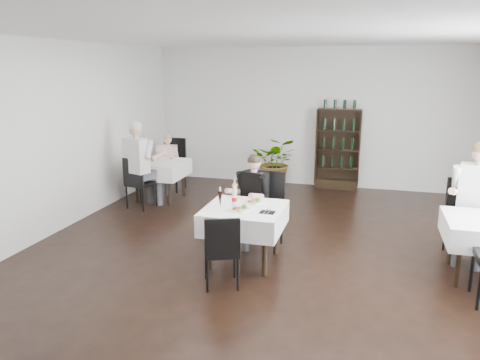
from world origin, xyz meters
name	(u,v)px	position (x,y,z in m)	size (l,w,h in m)	color
room_shell	(267,154)	(0.00, 0.00, 1.50)	(9.00, 9.00, 9.00)	black
wine_shelf	(338,150)	(0.60, 4.31, 0.85)	(0.90, 0.28, 1.75)	black
main_table	(244,218)	(-0.30, 0.00, 0.62)	(1.03, 1.03, 0.77)	black
left_table	(160,169)	(-2.70, 2.50, 0.62)	(0.98, 0.98, 0.77)	black
potted_tree	(276,161)	(-0.71, 4.20, 0.55)	(0.98, 0.85, 1.09)	#22541C
main_chair_far	(266,204)	(-0.16, 0.67, 0.63)	(0.52, 0.52, 1.10)	black
main_chair_near	(222,247)	(-0.35, -0.82, 0.52)	(0.54, 0.54, 0.90)	black
left_chair_far	(173,160)	(-2.79, 3.34, 0.62)	(0.51, 0.52, 1.09)	black
left_chair_near	(138,180)	(-2.82, 1.81, 0.55)	(0.53, 0.54, 0.97)	black
right_chair_far	(466,213)	(2.60, 1.07, 0.62)	(0.57, 0.57, 1.08)	black
diner_main	(251,193)	(-0.37, 0.66, 0.79)	(0.60, 0.63, 1.35)	#3E3F46
diner_left_far	(167,159)	(-2.78, 3.03, 0.71)	(0.47, 0.47, 1.23)	#3E3F46
diner_left_near	(140,158)	(-2.78, 1.87, 0.95)	(0.71, 0.75, 1.64)	#3E3F46
diner_right_far	(476,193)	(2.65, 0.88, 0.95)	(0.68, 0.72, 1.63)	#3E3F46
plate_far	(254,202)	(-0.22, 0.22, 0.79)	(0.29, 0.29, 0.07)	white
plate_near	(240,209)	(-0.32, -0.15, 0.79)	(0.31, 0.31, 0.08)	white
pilsner_dark	(220,199)	(-0.61, -0.08, 0.88)	(0.06, 0.06, 0.28)	black
pilsner_lager	(235,194)	(-0.47, 0.14, 0.91)	(0.08, 0.08, 0.34)	gold
coke_bottle	(234,198)	(-0.44, 0.01, 0.88)	(0.07, 0.07, 0.28)	silver
napkin_cutlery	(267,212)	(0.04, -0.14, 0.78)	(0.20, 0.21, 0.02)	black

